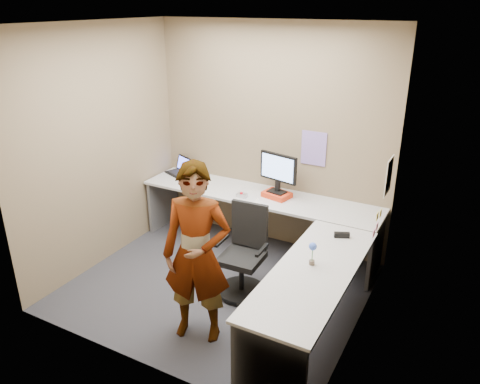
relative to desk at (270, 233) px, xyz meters
The scene contains 21 objects.
ground 0.83m from the desk, 138.54° to the right, with size 3.00×3.00×0.00m, color #29282E.
wall_back 1.27m from the desk, 115.54° to the left, with size 3.00×3.00×0.00m, color brown.
wall_right 1.36m from the desk, 19.95° to the right, with size 2.70×2.70×0.00m, color brown.
wall_left 2.12m from the desk, 168.73° to the right, with size 2.70×2.70×0.00m, color brown.
ceiling 2.19m from the desk, 138.54° to the right, with size 3.00×3.00×0.00m, color white.
desk is the anchor object (origin of this frame).
paper_ream 0.67m from the desk, 108.65° to the left, with size 0.31×0.23×0.06m, color red.
monitor 0.82m from the desk, 108.21° to the left, with size 0.49×0.18×0.47m.
laptop 1.87m from the desk, 155.73° to the left, with size 0.38×0.35×0.22m.
trackball_mouse 0.73m from the desk, 143.70° to the left, with size 0.12×0.08×0.07m.
origami 0.52m from the desk, 132.72° to the left, with size 0.10×0.10×0.06m, color white.
stapler 0.79m from the desk, ahead, with size 0.15×0.04×0.06m, color black.
flower 0.98m from the desk, 42.46° to the right, with size 0.07×0.07×0.22m.
calendar_purple 1.15m from the desk, 82.85° to the left, with size 0.30×0.01×0.40m, color #846BB7.
calendar_white 1.35m from the desk, 26.02° to the left, with size 0.01×0.28×0.38m, color white.
sticky_note_a 1.13m from the desk, ahead, with size 0.01×0.07×0.07m, color #F2E059.
sticky_note_b 1.10m from the desk, 11.49° to the left, with size 0.01×0.07×0.07m, color pink.
sticky_note_c 1.08m from the desk, ahead, with size 0.01×0.07×0.07m, color pink.
sticky_note_d 1.15m from the desk, 16.61° to the left, with size 0.01×0.07×0.07m, color #F2E059.
office_chair 0.40m from the desk, 115.87° to the right, with size 0.51×0.51×0.95m.
person 1.16m from the desk, 99.83° to the right, with size 0.61×0.40×1.68m, color #999399.
Camera 1 is at (2.26, -3.68, 2.88)m, focal length 35.00 mm.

